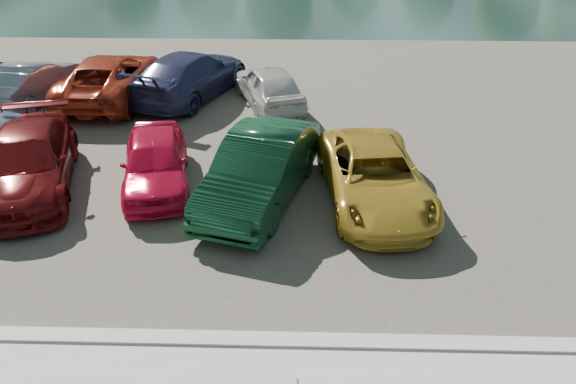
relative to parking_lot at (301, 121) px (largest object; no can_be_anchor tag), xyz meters
name	(u,v)px	position (x,y,z in m)	size (l,w,h in m)	color
kerb	(296,342)	(0.00, -9.00, 0.05)	(60.00, 0.30, 0.14)	#A6A39C
parking_lot	(301,121)	(0.00, 0.00, 0.00)	(60.00, 18.00, 0.04)	#423E35
car_3	(28,162)	(-6.17, -4.24, 0.69)	(1.88, 4.61, 1.34)	#540C0D
car_4	(155,161)	(-3.32, -4.01, 0.64)	(1.46, 3.64, 1.24)	red
car_5	(260,169)	(-0.87, -4.55, 0.76)	(1.56, 4.49, 1.48)	#0E351E
car_6	(375,177)	(1.64, -4.62, 0.64)	(2.05, 4.45, 1.24)	#B6912A
car_9	(32,82)	(-8.49, 1.38, 0.65)	(1.33, 3.82, 1.26)	slate
car_10	(110,77)	(-6.08, 1.64, 0.72)	(2.33, 5.06, 1.41)	#A2301B
car_11	(190,75)	(-3.57, 1.91, 0.74)	(2.03, 4.99, 1.45)	navy
car_12	(269,85)	(-1.00, 1.22, 0.65)	(1.49, 3.71, 1.26)	silver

